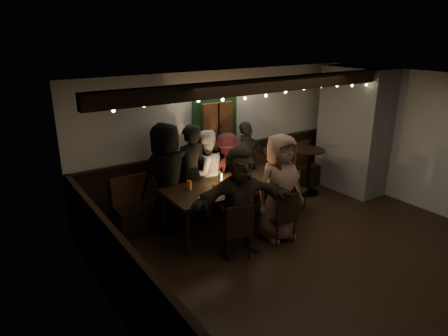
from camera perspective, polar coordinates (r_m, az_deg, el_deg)
room at (r=7.69m, az=10.89°, el=2.01°), size 6.02×5.01×2.62m
dining_table at (r=6.79m, az=0.93°, el=-2.86°), size 2.30×0.98×0.99m
chair_near_left at (r=6.01m, az=2.03°, el=-8.57°), size 0.52×0.52×0.89m
chair_near_right at (r=6.48m, az=8.52°, el=-6.63°), size 0.45×0.45×0.89m
chair_end at (r=7.61m, az=9.72°, el=-2.70°), size 0.51×0.51×0.88m
high_top at (r=8.52m, az=12.05°, el=0.36°), size 0.61×0.61×0.97m
person_a at (r=6.82m, az=-8.19°, el=-1.29°), size 0.97×0.69×1.87m
person_b at (r=7.03m, az=-4.79°, el=-0.87°), size 0.67×0.45×1.79m
person_c at (r=7.34m, az=-2.63°, el=-0.70°), size 0.82×0.66×1.61m
person_d at (r=7.58m, az=0.45°, el=-0.50°), size 1.05×0.71×1.49m
person_e at (r=7.85m, az=3.16°, el=0.76°), size 1.01×0.54×1.65m
person_f at (r=6.02m, az=2.35°, el=-4.71°), size 1.68×0.91×1.73m
person_g at (r=6.48m, az=7.92°, el=-2.81°), size 0.90×0.62×1.79m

